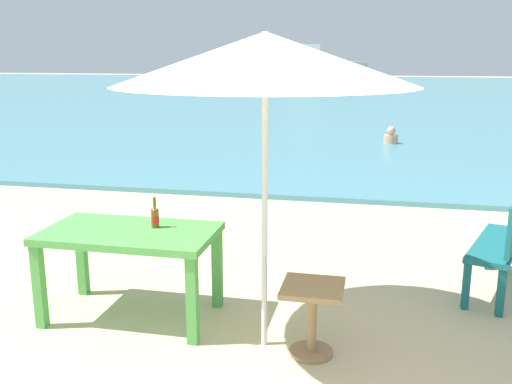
% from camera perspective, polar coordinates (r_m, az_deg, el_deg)
% --- Properties ---
extents(sea_water, '(120.00, 50.00, 0.08)m').
position_cam_1_polar(sea_water, '(33.37, 10.96, 9.66)').
color(sea_water, teal).
rests_on(sea_water, ground_plane).
extents(picnic_table_green, '(1.40, 0.80, 0.76)m').
position_cam_1_polar(picnic_table_green, '(4.81, -12.46, -4.96)').
color(picnic_table_green, '#4C9E47').
rests_on(picnic_table_green, ground_plane).
extents(beer_bottle_amber, '(0.07, 0.07, 0.26)m').
position_cam_1_polar(beer_bottle_amber, '(4.77, -10.04, -2.43)').
color(beer_bottle_amber, brown).
rests_on(beer_bottle_amber, picnic_table_green).
extents(patio_umbrella, '(2.10, 2.10, 2.30)m').
position_cam_1_polar(patio_umbrella, '(3.97, 0.93, 13.08)').
color(patio_umbrella, silver).
rests_on(patio_umbrella, ground_plane).
extents(side_table_wood, '(0.44, 0.44, 0.54)m').
position_cam_1_polar(side_table_wood, '(4.24, 5.63, -11.59)').
color(side_table_wood, '#9E7A51').
rests_on(side_table_wood, ground_plane).
extents(bench_teal_center, '(0.74, 1.25, 0.95)m').
position_cam_1_polar(bench_teal_center, '(5.68, 23.68, -4.07)').
color(bench_teal_center, '#196066').
rests_on(bench_teal_center, ground_plane).
extents(swimmer_person, '(0.34, 0.34, 0.41)m').
position_cam_1_polar(swimmer_person, '(14.11, 13.30, 5.38)').
color(swimmer_person, tan).
rests_on(swimmer_person, sea_water).
extents(boat_ferry, '(7.82, 2.13, 2.84)m').
position_cam_1_polar(boat_ferry, '(44.17, 5.63, 12.10)').
color(boat_ferry, gray).
rests_on(boat_ferry, sea_water).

